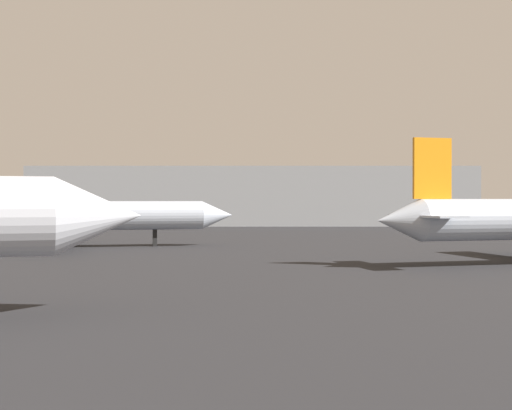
# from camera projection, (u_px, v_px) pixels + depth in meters

# --- Properties ---
(airplane_distant) EXTENTS (34.45, 23.89, 10.43)m
(airplane_distant) POSITION_uv_depth(u_px,v_px,m) (67.00, 216.00, 74.69)
(airplane_distant) COLOR #B2BCCC
(airplane_distant) RESTS_ON ground_plane
(terminal_building) EXTENTS (83.73, 22.67, 11.14)m
(terminal_building) POSITION_uv_depth(u_px,v_px,m) (255.00, 196.00, 143.37)
(terminal_building) COLOR #999EA3
(terminal_building) RESTS_ON ground_plane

